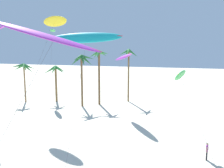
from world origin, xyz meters
The scene contains 12 objects.
palm_tree_0 centered at (-21.71, 41.27, 6.69)m, with size 4.29×4.17×7.91m.
palm_tree_1 centered at (-16.04, 43.83, 5.86)m, with size 4.55×4.90×7.44m.
palm_tree_2 centered at (-9.17, 41.99, 8.04)m, with size 4.50×4.96×9.69m.
palm_tree_3 centered at (-6.73, 44.40, 8.17)m, with size 3.85×3.67×10.48m.
palm_tree_4 centered at (-2.11, 48.81, 8.83)m, with size 3.77×4.52×10.77m.
flying_kite_1 centered at (0.08, 24.95, 11.60)m, with size 6.73×10.19×12.38m.
flying_kite_2 centered at (-17.81, 45.89, 14.53)m, with size 4.74×8.18×14.97m.
flying_kite_3 centered at (8.85, 28.72, 7.84)m, with size 4.54×9.64×8.80m.
flying_kite_7 centered at (-8.94, 33.29, 14.51)m, with size 5.31×9.90×15.34m.
flying_kite_8 centered at (0.23, 19.15, 11.21)m, with size 5.68×12.16×12.56m.
flying_kite_9 centered at (-0.45, 39.29, 9.35)m, with size 5.20×9.00×10.32m.
person_near_left centered at (11.65, 26.73, 0.94)m, with size 0.23×0.51×1.72m.
Camera 1 is at (9.85, 4.65, 10.30)m, focal length 36.17 mm.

